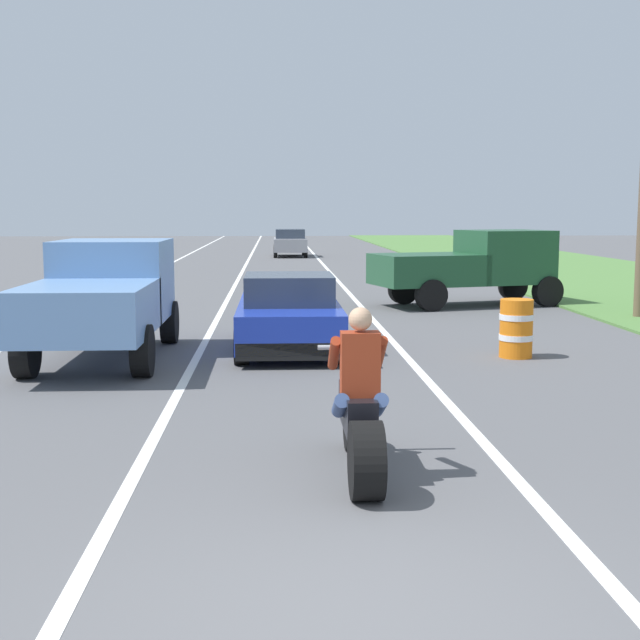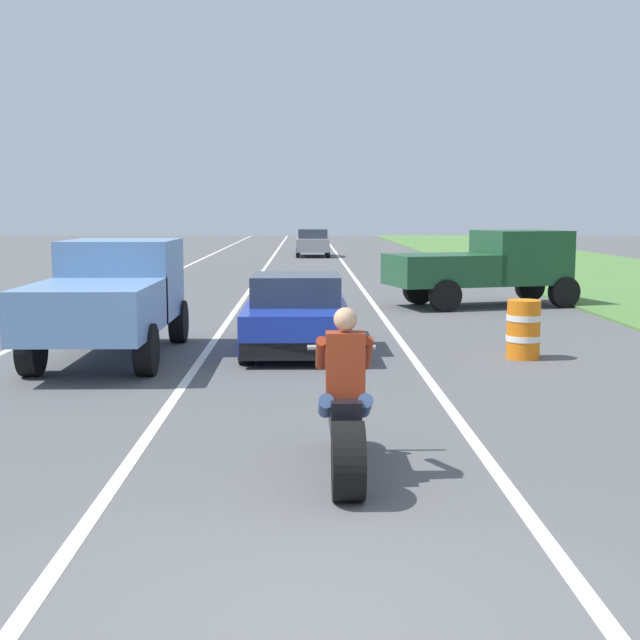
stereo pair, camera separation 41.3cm
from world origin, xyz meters
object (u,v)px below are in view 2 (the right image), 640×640
(motorcycle_with_rider, at_px, (345,417))
(sports_car_blue, at_px, (296,315))
(pickup_truck_right_shoulder_dark_green, at_px, (489,264))
(distant_car_far_ahead, at_px, (313,242))
(pickup_truck_left_lane_light_blue, at_px, (111,293))
(construction_barrel_nearest, at_px, (523,329))

(motorcycle_with_rider, height_order, sports_car_blue, motorcycle_with_rider)
(sports_car_blue, height_order, pickup_truck_right_shoulder_dark_green, pickup_truck_right_shoulder_dark_green)
(motorcycle_with_rider, xyz_separation_m, distant_car_far_ahead, (0.05, 39.08, 0.18))
(pickup_truck_right_shoulder_dark_green, relative_size, distant_car_far_ahead, 1.29)
(motorcycle_with_rider, xyz_separation_m, pickup_truck_right_shoulder_dark_green, (4.45, 14.56, 0.51))
(sports_car_blue, relative_size, pickup_truck_left_lane_light_blue, 0.90)
(motorcycle_with_rider, distance_m, pickup_truck_left_lane_light_blue, 7.65)
(pickup_truck_left_lane_light_blue, xyz_separation_m, construction_barrel_nearest, (6.99, -0.20, -0.60))
(sports_car_blue, distance_m, construction_barrel_nearest, 4.02)
(motorcycle_with_rider, distance_m, construction_barrel_nearest, 7.31)
(distant_car_far_ahead, bearing_deg, pickup_truck_right_shoulder_dark_green, -79.82)
(pickup_truck_right_shoulder_dark_green, bearing_deg, motorcycle_with_rider, -107.00)
(sports_car_blue, relative_size, pickup_truck_right_shoulder_dark_green, 0.84)
(sports_car_blue, bearing_deg, distant_car_far_ahead, 88.94)
(pickup_truck_left_lane_light_blue, distance_m, distant_car_far_ahead, 32.59)
(pickup_truck_left_lane_light_blue, bearing_deg, sports_car_blue, 15.79)
(sports_car_blue, distance_m, distant_car_far_ahead, 31.50)
(pickup_truck_left_lane_light_blue, height_order, distant_car_far_ahead, pickup_truck_left_lane_light_blue)
(sports_car_blue, xyz_separation_m, construction_barrel_nearest, (3.87, -1.08, -0.13))
(pickup_truck_right_shoulder_dark_green, bearing_deg, pickup_truck_left_lane_light_blue, -135.90)
(motorcycle_with_rider, bearing_deg, sports_car_blue, 94.03)
(motorcycle_with_rider, relative_size, pickup_truck_left_lane_light_blue, 0.46)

